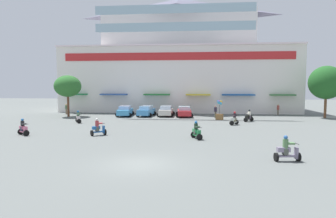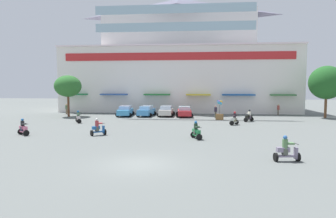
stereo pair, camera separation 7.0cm
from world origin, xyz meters
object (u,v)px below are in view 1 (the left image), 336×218
Objects in this scene: plaza_tree_0 at (68,86)px; plaza_tree_1 at (326,83)px; parked_car_3 at (184,111)px; scooter_rider_5 at (78,118)px; pedestrian_1 at (278,109)px; scooter_rider_0 at (196,132)px; parked_car_2 at (166,111)px; scooter_rider_1 at (23,128)px; scooter_rider_6 at (287,151)px; scooter_rider_7 at (98,128)px; parked_car_0 at (125,111)px; scooter_rider_4 at (249,117)px; parked_car_1 at (146,111)px; scooter_rider_2 at (234,119)px; pedestrian_2 at (215,111)px; balloon_vendor_cart at (220,111)px; pedestrian_0 at (66,108)px.

plaza_tree_1 is at bearing 2.90° from plaza_tree_0.
parked_car_3 is 2.96× the size of scooter_rider_5.
scooter_rider_0 is at bearing -120.32° from pedestrian_1.
pedestrian_1 reaches higher than parked_car_2.
scooter_rider_1 is 22.09m from scooter_rider_6.
pedestrian_1 is at bearing 148.89° from plaza_tree_1.
scooter_rider_1 is at bearing -152.53° from plaza_tree_1.
scooter_rider_6 is 16.10m from scooter_rider_7.
scooter_rider_1 reaches higher than parked_car_3.
parked_car_0 is 16.32m from scooter_rider_7.
scooter_rider_4 is 19.06m from scooter_rider_7.
parked_car_1 reaches higher than parked_car_2.
scooter_rider_1 is at bearing -155.96° from scooter_rider_2.
parked_car_2 is at bearing 40.81° from scooter_rider_5.
scooter_rider_7 is (6.76, 0.57, 0.02)m from scooter_rider_1.
scooter_rider_6 is (1.12, -15.91, 0.01)m from scooter_rider_2.
parked_car_2 is 7.12m from pedestrian_2.
scooter_rider_0 reaches higher than parked_car_0.
parked_car_3 is 2.92× the size of scooter_rider_4.
scooter_rider_5 is (-12.30, -7.96, -0.14)m from parked_car_3.
scooter_rider_6 is at bearing -28.39° from scooter_rider_7.
pedestrian_1 is at bearing 14.59° from parked_car_3.
scooter_rider_7 is 18.91m from pedestrian_2.
plaza_tree_0 reaches higher than scooter_rider_5.
plaza_tree_1 is 1.56× the size of parked_car_0.
plaza_tree_0 reaches higher than scooter_rider_7.
plaza_tree_0 is 16.89m from parked_car_3.
plaza_tree_1 is at bearing 24.81° from scooter_rider_4.
scooter_rider_7 is at bearing -113.35° from parked_car_3.
plaza_tree_0 is 3.46× the size of pedestrian_2.
scooter_rider_6 is 0.92× the size of pedestrian_2.
pedestrian_1 is (19.38, 3.35, 0.17)m from parked_car_1.
scooter_rider_5 is 25.15m from scooter_rider_6.
balloon_vendor_cart is at bearing -143.18° from pedestrian_1.
balloon_vendor_cart is (13.28, -3.23, 0.34)m from parked_car_0.
scooter_rider_2 reaches higher than parked_car_3.
scooter_rider_0 is at bearing -99.10° from pedestrian_2.
plaza_tree_1 reaches higher than parked_car_1.
scooter_rider_6 is 1.00× the size of scooter_rider_7.
pedestrian_0 is at bearing 158.39° from scooter_rider_2.
parked_car_2 is 2.64× the size of scooter_rider_1.
scooter_rider_5 is 0.94× the size of scooter_rider_6.
balloon_vendor_cart is (0.40, -2.12, 0.14)m from pedestrian_2.
parked_car_1 is 16.58m from scooter_rider_7.
parked_car_1 is 14.57m from scooter_rider_4.
plaza_tree_0 is at bearing 136.41° from scooter_rider_6.
scooter_rider_4 is (10.81, -5.15, -0.15)m from parked_car_2.
balloon_vendor_cart is at bearing 105.19° from scooter_rider_2.
scooter_rider_1 is at bearing -80.15° from plaza_tree_0.
parked_car_1 is 14.16m from scooter_rider_2.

